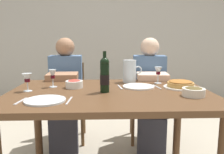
% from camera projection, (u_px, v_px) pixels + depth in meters
% --- Properties ---
extents(back_wall, '(8.00, 0.10, 2.80)m').
position_uv_depth(back_wall, '(106.00, 24.00, 3.96)').
color(back_wall, '#B2ADA3').
rests_on(back_wall, ground).
extents(dining_table, '(1.50, 1.00, 0.76)m').
position_uv_depth(dining_table, '(110.00, 103.00, 1.72)').
color(dining_table, brown).
rests_on(dining_table, ground).
extents(wine_bottle, '(0.07, 0.07, 0.30)m').
position_uv_depth(wine_bottle, '(105.00, 75.00, 1.66)').
color(wine_bottle, black).
rests_on(wine_bottle, dining_table).
extents(water_pitcher, '(0.17, 0.12, 0.20)m').
position_uv_depth(water_pitcher, '(130.00, 72.00, 2.05)').
color(water_pitcher, silver).
rests_on(water_pitcher, dining_table).
extents(baked_tart, '(0.26, 0.26, 0.06)m').
position_uv_depth(baked_tart, '(181.00, 84.00, 1.82)').
color(baked_tart, white).
rests_on(baked_tart, dining_table).
extents(salad_bowl, '(0.14, 0.14, 0.07)m').
position_uv_depth(salad_bowl, '(74.00, 83.00, 1.82)').
color(salad_bowl, white).
rests_on(salad_bowl, dining_table).
extents(olive_bowl, '(0.15, 0.15, 0.07)m').
position_uv_depth(olive_bowl, '(194.00, 91.00, 1.55)').
color(olive_bowl, silver).
rests_on(olive_bowl, dining_table).
extents(wine_glass_left_diner, '(0.06, 0.06, 0.14)m').
position_uv_depth(wine_glass_left_diner, '(53.00, 75.00, 1.84)').
color(wine_glass_left_diner, silver).
rests_on(wine_glass_left_diner, dining_table).
extents(wine_glass_right_diner, '(0.07, 0.07, 0.14)m').
position_uv_depth(wine_glass_right_diner, '(27.00, 79.00, 1.69)').
color(wine_glass_right_diner, silver).
rests_on(wine_glass_right_diner, dining_table).
extents(wine_glass_centre, '(0.07, 0.07, 0.15)m').
position_uv_depth(wine_glass_centre, '(158.00, 72.00, 1.99)').
color(wine_glass_centre, silver).
rests_on(wine_glass_centre, dining_table).
extents(dinner_plate_left_setting, '(0.26, 0.26, 0.01)m').
position_uv_depth(dinner_plate_left_setting, '(45.00, 100.00, 1.43)').
color(dinner_plate_left_setting, silver).
rests_on(dinner_plate_left_setting, dining_table).
extents(dinner_plate_right_setting, '(0.25, 0.25, 0.01)m').
position_uv_depth(dinner_plate_right_setting, '(138.00, 87.00, 1.84)').
color(dinner_plate_right_setting, white).
rests_on(dinner_plate_right_setting, dining_table).
extents(fork_left_setting, '(0.04, 0.16, 0.00)m').
position_uv_depth(fork_left_setting, '(21.00, 101.00, 1.42)').
color(fork_left_setting, silver).
rests_on(fork_left_setting, dining_table).
extents(knife_left_setting, '(0.02, 0.18, 0.00)m').
position_uv_depth(knife_left_setting, '(69.00, 101.00, 1.44)').
color(knife_left_setting, silver).
rests_on(knife_left_setting, dining_table).
extents(knife_right_setting, '(0.04, 0.18, 0.00)m').
position_uv_depth(knife_right_setting, '(157.00, 87.00, 1.85)').
color(knife_right_setting, silver).
rests_on(knife_right_setting, dining_table).
extents(spoon_right_setting, '(0.03, 0.16, 0.00)m').
position_uv_depth(spoon_right_setting, '(120.00, 87.00, 1.84)').
color(spoon_right_setting, silver).
rests_on(spoon_right_setting, dining_table).
extents(chair_left, '(0.42, 0.42, 0.87)m').
position_uv_depth(chair_left, '(68.00, 96.00, 2.64)').
color(chair_left, brown).
rests_on(chair_left, ground).
extents(diner_left, '(0.35, 0.51, 1.16)m').
position_uv_depth(diner_left, '(65.00, 90.00, 2.39)').
color(diner_left, '#4C6B93').
rests_on(diner_left, ground).
extents(chair_right, '(0.43, 0.43, 0.87)m').
position_uv_depth(chair_right, '(147.00, 96.00, 2.64)').
color(chair_right, brown).
rests_on(chair_right, ground).
extents(diner_right, '(0.36, 0.52, 1.16)m').
position_uv_depth(diner_right, '(150.00, 90.00, 2.39)').
color(diner_right, '#4C6B93').
rests_on(diner_right, ground).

